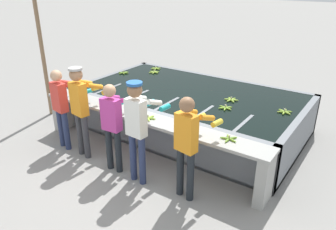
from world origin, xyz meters
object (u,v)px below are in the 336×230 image
at_px(worker_3, 138,123).
at_px(worker_4, 188,139).
at_px(banana_bunch_floating_4, 284,112).
at_px(banana_bunch_floating_3, 124,73).
at_px(banana_bunch_floating_5, 225,108).
at_px(knife_0, 71,94).
at_px(banana_bunch_floating_1, 231,100).
at_px(worker_2, 113,121).
at_px(worker_1, 81,104).
at_px(banana_bunch_floating_0, 156,68).
at_px(banana_bunch_floating_2, 154,72).
at_px(banana_bunch_ledge_0, 148,118).
at_px(worker_0, 62,103).
at_px(support_post_left, 42,48).
at_px(banana_bunch_ledge_1, 229,139).

height_order(worker_3, worker_4, worker_3).
xyz_separation_m(worker_4, banana_bunch_floating_4, (0.77, 2.08, -0.11)).
xyz_separation_m(banana_bunch_floating_3, banana_bunch_floating_5, (3.10, -0.66, 0.00)).
xyz_separation_m(banana_bunch_floating_3, knife_0, (0.14, -1.78, -0.01)).
xyz_separation_m(banana_bunch_floating_1, banana_bunch_floating_3, (-3.01, 0.22, 0.00)).
relative_size(banana_bunch_floating_3, banana_bunch_floating_5, 1.00).
distance_m(worker_2, worker_3, 0.57).
distance_m(worker_1, knife_0, 1.12).
relative_size(worker_2, banana_bunch_floating_4, 5.50).
bearing_deg(banana_bunch_floating_0, worker_1, -77.79).
bearing_deg(knife_0, banana_bunch_floating_2, 78.70).
relative_size(banana_bunch_floating_0, banana_bunch_floating_1, 1.00).
bearing_deg(worker_1, banana_bunch_ledge_0, 23.30).
bearing_deg(banana_bunch_floating_3, worker_4, -35.06).
relative_size(worker_0, banana_bunch_floating_4, 5.53).
relative_size(worker_1, knife_0, 5.17).
height_order(banana_bunch_floating_5, banana_bunch_ledge_0, banana_bunch_ledge_0).
height_order(banana_bunch_floating_4, knife_0, banana_bunch_floating_4).
bearing_deg(knife_0, worker_2, -18.56).
height_order(worker_4, banana_bunch_floating_3, worker_4).
height_order(worker_4, banana_bunch_ledge_0, worker_4).
xyz_separation_m(worker_2, banana_bunch_floating_3, (-1.89, 2.36, -0.06)).
bearing_deg(banana_bunch_ledge_0, worker_2, -122.49).
height_order(banana_bunch_floating_5, support_post_left, support_post_left).
height_order(worker_3, banana_bunch_floating_1, worker_3).
xyz_separation_m(worker_0, banana_bunch_floating_3, (-0.55, 2.32, -0.07)).
xyz_separation_m(worker_2, banana_bunch_floating_0, (-1.46, 3.13, -0.06)).
bearing_deg(banana_bunch_ledge_1, banana_bunch_floating_2, 144.12).
distance_m(banana_bunch_floating_2, banana_bunch_floating_5, 2.75).
bearing_deg(banana_bunch_floating_2, banana_bunch_floating_5, -24.43).
bearing_deg(banana_bunch_floating_5, banana_bunch_floating_0, 151.78).
bearing_deg(banana_bunch_floating_2, worker_1, -79.81).
bearing_deg(banana_bunch_ledge_0, worker_1, -156.70).
bearing_deg(worker_3, banana_bunch_floating_1, 75.36).
distance_m(knife_0, support_post_left, 1.47).
xyz_separation_m(banana_bunch_floating_0, banana_bunch_ledge_0, (1.79, -2.62, 0.00)).
distance_m(worker_1, worker_2, 0.80).
distance_m(worker_3, banana_bunch_floating_1, 2.26).
height_order(worker_4, banana_bunch_floating_2, worker_4).
bearing_deg(banana_bunch_ledge_0, banana_bunch_floating_4, 41.31).
height_order(banana_bunch_floating_3, banana_bunch_ledge_1, banana_bunch_ledge_1).
height_order(worker_4, banana_bunch_ledge_1, worker_4).
relative_size(banana_bunch_floating_0, banana_bunch_floating_4, 1.00).
xyz_separation_m(worker_2, knife_0, (-1.75, 0.59, -0.07)).
distance_m(banana_bunch_floating_3, banana_bunch_ledge_1, 4.08).
distance_m(worker_2, banana_bunch_ledge_0, 0.61).
bearing_deg(worker_3, banana_bunch_ledge_1, 27.16).
height_order(worker_4, banana_bunch_floating_0, worker_4).
distance_m(worker_0, banana_bunch_ledge_0, 1.73).
relative_size(worker_2, banana_bunch_ledge_1, 5.59).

